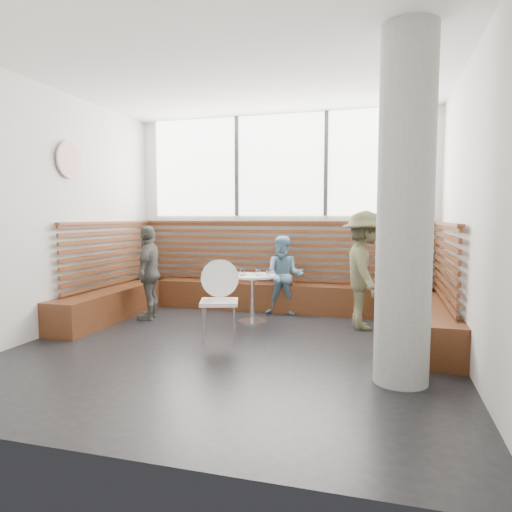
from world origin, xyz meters
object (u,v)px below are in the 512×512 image
(cafe_table, at_px, (252,289))
(cafe_chair, at_px, (221,293))
(child_back, at_px, (284,276))
(adult_man, at_px, (364,270))
(concrete_column, at_px, (405,209))
(child_left, at_px, (149,272))

(cafe_table, xyz_separation_m, cafe_chair, (-0.10, -1.02, 0.09))
(child_back, bearing_deg, adult_man, -29.48)
(cafe_table, bearing_deg, concrete_column, -44.19)
(concrete_column, height_order, cafe_table, concrete_column)
(cafe_chair, height_order, child_left, child_left)
(adult_man, bearing_deg, child_left, 81.60)
(concrete_column, xyz_separation_m, adult_man, (-0.43, 2.00, -0.79))
(concrete_column, xyz_separation_m, cafe_table, (-2.00, 1.95, -1.11))
(cafe_table, bearing_deg, adult_man, 1.88)
(cafe_table, bearing_deg, child_back, 59.80)
(concrete_column, bearing_deg, cafe_table, 135.81)
(concrete_column, distance_m, cafe_table, 3.01)
(concrete_column, bearing_deg, child_left, 153.83)
(child_back, xyz_separation_m, child_left, (-1.90, -0.80, 0.08))
(cafe_chair, xyz_separation_m, child_back, (0.45, 1.62, 0.03))
(cafe_chair, height_order, adult_man, adult_man)
(cafe_table, bearing_deg, cafe_chair, -95.74)
(concrete_column, relative_size, child_back, 2.59)
(adult_man, distance_m, child_left, 3.14)
(cafe_chair, bearing_deg, adult_man, 15.17)
(cafe_table, relative_size, child_back, 0.56)
(concrete_column, xyz_separation_m, child_left, (-3.56, 1.75, -0.90))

